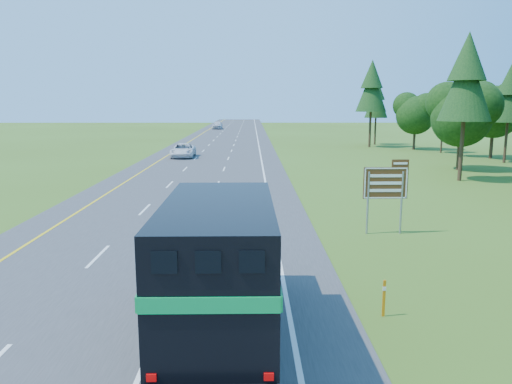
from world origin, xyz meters
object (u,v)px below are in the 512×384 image
horse_truck (220,263)px  white_suv (183,150)px  exit_sign (386,186)px  far_car (217,125)px

horse_truck → white_suv: bearing=98.5°
horse_truck → white_suv: size_ratio=1.53×
white_suv → exit_sign: bearing=-68.9°
horse_truck → exit_sign: horse_truck is taller
white_suv → far_car: far_car is taller
horse_truck → white_suv: (-6.96, 44.37, -1.24)m
white_suv → exit_sign: 36.60m
exit_sign → white_suv: bearing=112.2°
white_suv → far_car: size_ratio=1.06×
horse_truck → exit_sign: size_ratio=2.39×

